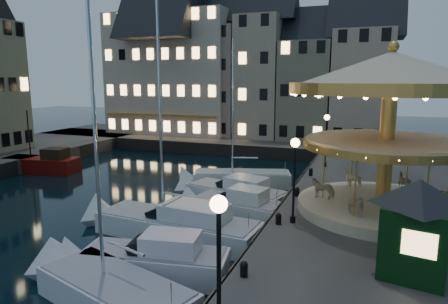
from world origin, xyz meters
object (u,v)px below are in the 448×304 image
at_px(bollard_a, 244,268).
at_px(bollard_c, 297,191).
at_px(red_fishing_boat, 43,164).
at_px(bollard_d, 311,172).
at_px(motorboat_a, 105,289).
at_px(carousel, 390,102).
at_px(streetlamp_a, 219,252).
at_px(motorboat_f, 234,179).
at_px(streetlamp_b, 294,168).
at_px(bollard_b, 278,218).
at_px(motorboat_c, 171,224).
at_px(streetlamp_c, 326,133).
at_px(ticket_kiosk, 418,211).
at_px(motorboat_b, 145,261).
at_px(motorboat_d, 232,207).
at_px(motorboat_e, 231,194).

relative_size(bollard_a, bollard_c, 1.00).
distance_m(bollard_c, red_fishing_boat, 23.79).
relative_size(bollard_d, red_fishing_boat, 0.08).
distance_m(motorboat_a, carousel, 15.70).
relative_size(streetlamp_a, motorboat_a, 0.33).
distance_m(motorboat_f, carousel, 14.13).
height_order(red_fishing_boat, carousel, carousel).
height_order(streetlamp_b, bollard_b, streetlamp_b).
bearing_deg(bollard_a, streetlamp_a, -81.47).
bearing_deg(motorboat_c, bollard_a, -42.42).
height_order(streetlamp_b, carousel, carousel).
bearing_deg(streetlamp_c, ticket_kiosk, -73.79).
xyz_separation_m(bollard_d, motorboat_b, (-4.66, -15.02, -0.96)).
bearing_deg(motorboat_d, streetlamp_c, 67.67).
xyz_separation_m(streetlamp_a, streetlamp_b, (0.00, 10.00, 0.00)).
bearing_deg(ticket_kiosk, bollard_d, 112.19).
distance_m(bollard_a, motorboat_c, 7.73).
bearing_deg(motorboat_e, motorboat_a, -91.35).
relative_size(streetlamp_c, motorboat_a, 0.33).
relative_size(bollard_c, bollard_d, 1.00).
xyz_separation_m(bollard_c, ticket_kiosk, (5.63, -8.30, 2.08)).
height_order(bollard_a, carousel, carousel).
height_order(bollard_a, motorboat_a, motorboat_a).
bearing_deg(motorboat_a, motorboat_e, 88.65).
bearing_deg(streetlamp_b, motorboat_d, 143.49).
bearing_deg(ticket_kiosk, carousel, 97.51).
distance_m(motorboat_e, red_fishing_boat, 19.01).
bearing_deg(motorboat_b, bollard_b, 44.10).
xyz_separation_m(bollard_b, bollard_c, (0.00, 5.00, 0.00)).
bearing_deg(bollard_d, streetlamp_c, 80.27).
xyz_separation_m(streetlamp_b, bollard_a, (-0.60, -6.00, -2.41)).
distance_m(streetlamp_a, motorboat_d, 14.23).
bearing_deg(red_fishing_boat, streetlamp_c, 11.93).
relative_size(bollard_c, motorboat_f, 0.05).
bearing_deg(ticket_kiosk, motorboat_c, 165.23).
relative_size(motorboat_c, ticket_kiosk, 3.28).
height_order(streetlamp_a, ticket_kiosk, streetlamp_a).
xyz_separation_m(bollard_d, motorboat_f, (-5.83, -0.07, -1.07)).
xyz_separation_m(bollard_b, bollard_d, (0.00, 10.50, 0.00)).
xyz_separation_m(streetlamp_a, motorboat_f, (-6.43, 19.93, -3.49)).
xyz_separation_m(streetlamp_b, motorboat_f, (-6.43, 9.93, -3.49)).
distance_m(streetlamp_b, motorboat_b, 8.02).
bearing_deg(motorboat_e, carousel, -15.29).
distance_m(bollard_d, motorboat_c, 12.25).
bearing_deg(streetlamp_c, bollard_a, -91.76).
height_order(streetlamp_b, bollard_d, streetlamp_b).
distance_m(streetlamp_b, ticket_kiosk, 6.31).
height_order(streetlamp_a, motorboat_a, motorboat_a).
xyz_separation_m(motorboat_d, red_fishing_boat, (-19.79, 5.27, 0.05)).
height_order(bollard_a, motorboat_c, motorboat_c).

